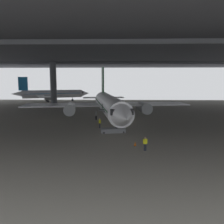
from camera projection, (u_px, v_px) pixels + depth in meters
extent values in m
plane|color=gray|center=(118.00, 122.00, 46.51)|extent=(110.00, 110.00, 0.00)
cylinder|color=#4C4F54|center=(53.00, 84.00, 74.76)|extent=(2.06, 2.06, 14.38)
cube|color=#38383D|center=(119.00, 54.00, 58.12)|extent=(121.00, 99.00, 1.20)
cube|color=#4C4F54|center=(119.00, 42.00, 33.73)|extent=(115.50, 0.50, 0.70)
cube|color=#4C4F54|center=(119.00, 63.00, 74.59)|extent=(115.50, 0.50, 0.70)
cylinder|color=white|center=(109.00, 105.00, 46.21)|extent=(8.34, 28.59, 3.80)
cone|color=white|center=(124.00, 117.00, 30.61)|extent=(4.42, 5.11, 3.73)
cube|color=black|center=(121.00, 111.00, 32.90)|extent=(3.62, 3.15, 0.84)
cone|color=white|center=(102.00, 97.00, 61.75)|extent=(4.17, 6.53, 3.23)
cube|color=#19592D|center=(103.00, 80.00, 58.77)|extent=(0.91, 4.13, 6.22)
cube|color=white|center=(114.00, 97.00, 58.70)|extent=(5.28, 3.85, 0.16)
cube|color=white|center=(93.00, 98.00, 58.00)|extent=(5.28, 3.85, 0.16)
cube|color=white|center=(150.00, 104.00, 52.07)|extent=(16.81, 9.40, 0.24)
cylinder|color=#9EA3A8|center=(144.00, 108.00, 49.88)|extent=(3.13, 5.26, 2.36)
cube|color=white|center=(61.00, 105.00, 49.46)|extent=(16.81, 9.40, 0.24)
cylinder|color=#9EA3A8|center=(70.00, 109.00, 47.77)|extent=(3.13, 5.26, 2.36)
cube|color=#19592D|center=(109.00, 103.00, 46.17)|extent=(8.08, 26.55, 0.16)
cylinder|color=#9EA3A8|center=(116.00, 125.00, 37.17)|extent=(0.20, 0.20, 1.15)
cylinder|color=black|center=(116.00, 129.00, 37.28)|extent=(0.44, 0.94, 0.90)
cylinder|color=#9EA3A8|center=(119.00, 114.00, 49.55)|extent=(0.20, 0.20, 1.15)
cylinder|color=black|center=(119.00, 117.00, 49.66)|extent=(0.44, 0.94, 0.90)
cylinder|color=#9EA3A8|center=(96.00, 114.00, 48.89)|extent=(0.20, 0.20, 1.15)
cylinder|color=black|center=(96.00, 118.00, 49.00)|extent=(0.44, 0.94, 0.90)
cube|color=slate|center=(113.00, 130.00, 37.05)|extent=(4.05, 2.10, 0.70)
cube|color=slate|center=(113.00, 119.00, 36.80)|extent=(3.75, 1.86, 3.08)
cube|color=slate|center=(102.00, 110.00, 36.37)|extent=(1.30, 1.46, 0.12)
cylinder|color=black|center=(103.00, 107.00, 35.71)|extent=(0.06, 0.06, 1.00)
cylinder|color=black|center=(102.00, 106.00, 36.89)|extent=(0.06, 0.06, 1.00)
cylinder|color=black|center=(104.00, 133.00, 36.18)|extent=(0.32, 0.17, 0.30)
cylinder|color=black|center=(103.00, 131.00, 37.56)|extent=(0.32, 0.17, 0.30)
cylinder|color=black|center=(124.00, 132.00, 36.60)|extent=(0.32, 0.17, 0.30)
cylinder|color=black|center=(122.00, 130.00, 37.97)|extent=(0.32, 0.17, 0.30)
cylinder|color=#232838|center=(146.00, 147.00, 27.34)|extent=(0.14, 0.14, 0.84)
cylinder|color=#232838|center=(144.00, 147.00, 27.31)|extent=(0.14, 0.14, 0.84)
cube|color=yellow|center=(145.00, 141.00, 27.23)|extent=(0.40, 0.29, 0.59)
cylinder|color=yellow|center=(147.00, 141.00, 27.26)|extent=(0.09, 0.09, 0.56)
cylinder|color=yellow|center=(143.00, 141.00, 27.18)|extent=(0.09, 0.09, 0.56)
sphere|color=tan|center=(145.00, 138.00, 27.17)|extent=(0.23, 0.23, 0.23)
cylinder|color=#232838|center=(100.00, 126.00, 40.54)|extent=(0.14, 0.14, 0.88)
cylinder|color=#232838|center=(100.00, 126.00, 40.39)|extent=(0.14, 0.14, 0.88)
cube|color=yellow|center=(100.00, 121.00, 40.36)|extent=(0.38, 0.42, 0.62)
cylinder|color=yellow|center=(99.00, 121.00, 40.55)|extent=(0.09, 0.09, 0.59)
cylinder|color=yellow|center=(100.00, 121.00, 40.17)|extent=(0.09, 0.09, 0.59)
sphere|color=beige|center=(100.00, 119.00, 40.30)|extent=(0.24, 0.24, 0.24)
cylinder|color=white|center=(53.00, 94.00, 90.92)|extent=(22.23, 12.15, 3.08)
cone|color=white|center=(85.00, 93.00, 95.76)|extent=(4.60, 4.26, 3.02)
cube|color=black|center=(80.00, 92.00, 94.98)|extent=(3.03, 3.27, 0.68)
cone|color=white|center=(18.00, 94.00, 86.03)|extent=(5.57, 4.39, 2.62)
cube|color=#1972B2|center=(23.00, 84.00, 86.26)|extent=(3.17, 1.58, 5.04)
cube|color=white|center=(26.00, 93.00, 89.03)|extent=(3.90, 4.61, 0.16)
cube|color=white|center=(26.00, 94.00, 85.08)|extent=(3.90, 4.61, 0.16)
cube|color=white|center=(41.00, 94.00, 96.87)|extent=(10.35, 14.04, 0.24)
cylinder|color=#9EA3A8|center=(46.00, 95.00, 96.16)|extent=(4.43, 3.37, 1.91)
cube|color=white|center=(46.00, 96.00, 82.24)|extent=(10.35, 14.04, 0.24)
cylinder|color=#9EA3A8|center=(50.00, 97.00, 84.36)|extent=(4.43, 3.37, 1.91)
cube|color=#1972B2|center=(53.00, 93.00, 90.88)|extent=(20.72, 11.52, 0.16)
cylinder|color=#9EA3A8|center=(72.00, 98.00, 94.07)|extent=(0.20, 0.20, 1.15)
cylinder|color=black|center=(72.00, 100.00, 94.18)|extent=(0.94, 0.64, 0.90)
cylinder|color=#9EA3A8|center=(47.00, 98.00, 92.29)|extent=(0.20, 0.20, 1.15)
cylinder|color=black|center=(47.00, 100.00, 92.39)|extent=(0.94, 0.64, 0.90)
cylinder|color=#9EA3A8|center=(48.00, 99.00, 88.36)|extent=(0.20, 0.20, 1.15)
cylinder|color=black|center=(48.00, 101.00, 88.47)|extent=(0.94, 0.64, 0.90)
cube|color=black|center=(135.00, 146.00, 29.39)|extent=(0.36, 0.36, 0.04)
cone|color=orange|center=(135.00, 144.00, 29.35)|extent=(0.30, 0.30, 0.56)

